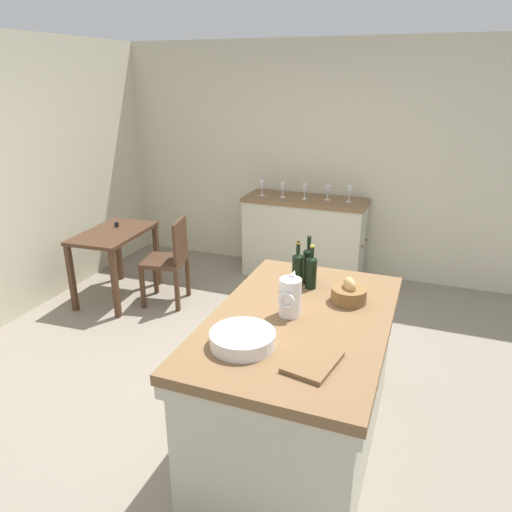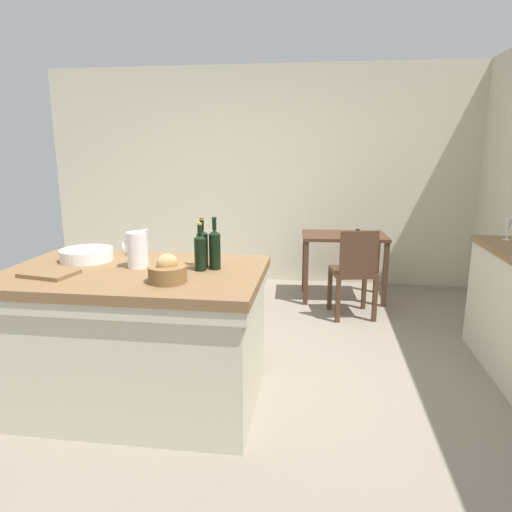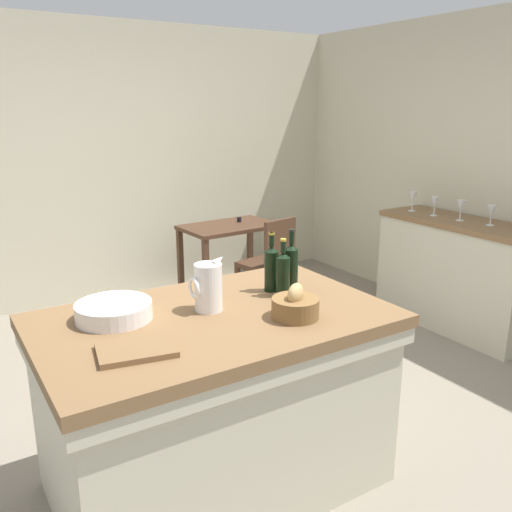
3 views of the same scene
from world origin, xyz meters
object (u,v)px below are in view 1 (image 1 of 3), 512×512
at_px(wooden_chair, 170,259).
at_px(wine_glass_middle, 305,189).
at_px(wine_glass_left, 328,190).
at_px(pitcher, 290,297).
at_px(wine_bottle_green, 311,271).
at_px(writing_desk, 114,242).
at_px(cutting_board, 313,362).
at_px(wine_glass_far_right, 262,185).
at_px(side_cabinet, 304,238).
at_px(wine_bottle_amber, 298,269).
at_px(island_table, 298,378).
at_px(wine_bottle_dark, 308,264).
at_px(wine_glass_right, 283,187).
at_px(wash_bowl, 243,339).
at_px(wine_glass_far_left, 349,191).
at_px(bread_basket, 349,294).

relative_size(wooden_chair, wine_glass_middle, 5.32).
distance_m(wooden_chair, wine_glass_left, 1.87).
bearing_deg(pitcher, wine_bottle_green, -2.57).
relative_size(writing_desk, cutting_board, 3.12).
relative_size(wine_glass_middle, wine_glass_far_right, 0.97).
bearing_deg(cutting_board, wine_glass_middle, 16.16).
distance_m(side_cabinet, wine_glass_far_right, 0.77).
bearing_deg(wine_bottle_amber, wooden_chair, 56.61).
relative_size(island_table, wine_glass_left, 10.06).
relative_size(wine_bottle_dark, wine_bottle_green, 1.10).
bearing_deg(wine_bottle_amber, wine_glass_far_right, 25.65).
height_order(writing_desk, wine_glass_right, wine_glass_right).
bearing_deg(wine_bottle_green, wine_glass_right, 22.36).
relative_size(wooden_chair, wash_bowl, 2.61).
xyz_separation_m(pitcher, wine_bottle_green, (0.41, -0.02, 0.00)).
distance_m(wash_bowl, wine_glass_middle, 3.09).
bearing_deg(wash_bowl, wine_bottle_amber, -3.87).
distance_m(pitcher, wine_bottle_green, 0.41).
bearing_deg(cutting_board, wine_glass_right, 20.46).
relative_size(wine_bottle_green, wine_glass_left, 1.86).
bearing_deg(wash_bowl, wine_glass_far_right, 18.36).
bearing_deg(wash_bowl, side_cabinet, 9.34).
distance_m(side_cabinet, wine_glass_right, 0.63).
bearing_deg(wash_bowl, wine_glass_far_left, 0.46).
xyz_separation_m(writing_desk, cutting_board, (-1.86, -2.57, 0.31)).
bearing_deg(wine_glass_middle, writing_desk, 126.22).
distance_m(wooden_chair, wine_bottle_dark, 2.04).
xyz_separation_m(bread_basket, wine_bottle_amber, (0.11, 0.36, 0.07)).
relative_size(side_cabinet, writing_desk, 1.49).
height_order(wine_glass_far_left, wine_glass_left, wine_glass_far_left).
bearing_deg(wine_glass_far_right, wine_bottle_amber, -154.35).
xyz_separation_m(wine_glass_left, wine_glass_right, (-0.06, 0.50, 0.00)).
bearing_deg(wooden_chair, cutting_board, -134.54).
xyz_separation_m(wine_bottle_dark, wine_glass_middle, (2.14, 0.61, 0.01)).
bearing_deg(writing_desk, island_table, -120.73).
relative_size(bread_basket, wine_glass_right, 1.31).
height_order(side_cabinet, pitcher, pitcher).
height_order(pitcher, wine_bottle_amber, wine_bottle_amber).
bearing_deg(wooden_chair, wine_glass_far_right, -27.15).
height_order(wooden_chair, wine_bottle_green, wine_bottle_green).
relative_size(wash_bowl, wine_glass_far_left, 1.93).
relative_size(writing_desk, wine_glass_middle, 5.55).
bearing_deg(bread_basket, cutting_board, 177.29).
bearing_deg(wine_glass_far_right, side_cabinet, -84.65).
distance_m(island_table, wine_bottle_green, 0.68).
bearing_deg(wine_glass_far_left, wash_bowl, -179.54).
xyz_separation_m(island_table, wine_bottle_amber, (0.41, 0.14, 0.54)).
relative_size(wine_bottle_amber, wine_glass_right, 1.88).
height_order(bread_basket, wine_glass_right, wine_glass_right).
bearing_deg(wine_glass_far_right, pitcher, -156.57).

